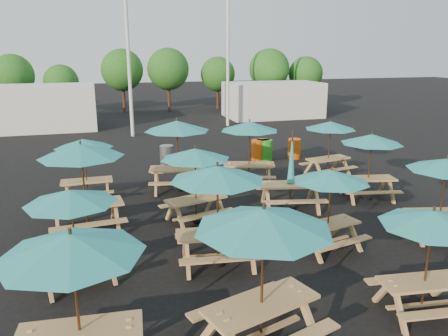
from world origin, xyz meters
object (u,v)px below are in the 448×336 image
object	(u,v)px
picnic_unit_6	(195,158)
picnic_unit_7	(177,130)
picnic_unit_15	(330,129)
waste_bin_0	(167,156)
picnic_unit_0	(72,253)
waste_bin_3	(263,149)
waste_bin_2	(266,150)
picnic_unit_5	(217,179)
picnic_unit_9	(331,181)
picnic_unit_10	(291,178)
waste_bin_1	(258,150)
picnic_unit_4	(263,228)
picnic_unit_8	(432,225)
waste_bin_4	(294,149)
picnic_unit_13	(446,169)
picnic_unit_3	(84,147)
picnic_unit_1	(71,202)
picnic_unit_11	(250,130)
picnic_unit_14	(372,143)

from	to	relation	value
picnic_unit_6	picnic_unit_7	bearing A→B (deg)	73.43
picnic_unit_15	waste_bin_0	size ratio (longest dim) A/B	2.49
picnic_unit_0	waste_bin_3	size ratio (longest dim) A/B	2.55
waste_bin_2	picnic_unit_5	bearing A→B (deg)	-117.82
picnic_unit_9	picnic_unit_10	world-z (taller)	picnic_unit_10
waste_bin_1	picnic_unit_6	bearing A→B (deg)	-123.61
picnic_unit_5	waste_bin_0	bearing A→B (deg)	94.98
picnic_unit_4	waste_bin_1	world-z (taller)	picnic_unit_4
picnic_unit_8	picnic_unit_10	xyz separation A→B (m)	(0.01, 6.03, -0.81)
waste_bin_4	picnic_unit_10	bearing A→B (deg)	-116.24
picnic_unit_5	picnic_unit_7	bearing A→B (deg)	95.26
picnic_unit_13	waste_bin_3	xyz separation A→B (m)	(-1.32, 9.63, -1.45)
picnic_unit_8	waste_bin_2	size ratio (longest dim) A/B	2.27
picnic_unit_8	waste_bin_0	world-z (taller)	picnic_unit_8
picnic_unit_0	waste_bin_1	size ratio (longest dim) A/B	2.55
picnic_unit_3	waste_bin_4	xyz separation A→B (m)	(9.26, 3.49, -1.37)
picnic_unit_4	picnic_unit_5	bearing A→B (deg)	71.17
picnic_unit_10	picnic_unit_15	size ratio (longest dim) A/B	1.08
waste_bin_1	waste_bin_0	bearing A→B (deg)	-179.58
picnic_unit_7	waste_bin_4	distance (m)	7.17
waste_bin_0	picnic_unit_4	bearing A→B (deg)	-91.75
waste_bin_1	waste_bin_2	bearing A→B (deg)	-15.52
picnic_unit_5	waste_bin_3	xyz separation A→B (m)	(4.80, 9.44, -1.64)
picnic_unit_10	picnic_unit_5	bearing A→B (deg)	-125.17
picnic_unit_1	picnic_unit_13	size ratio (longest dim) A/B	0.97
picnic_unit_3	picnic_unit_15	world-z (taller)	picnic_unit_15
picnic_unit_3	waste_bin_4	world-z (taller)	picnic_unit_3
picnic_unit_3	picnic_unit_11	size ratio (longest dim) A/B	0.79
picnic_unit_3	picnic_unit_14	xyz separation A→B (m)	(9.14, -2.55, 0.12)
picnic_unit_15	picnic_unit_4	bearing A→B (deg)	-135.68
picnic_unit_10	waste_bin_0	distance (m)	7.03
picnic_unit_10	picnic_unit_3	bearing A→B (deg)	168.60
picnic_unit_3	waste_bin_2	distance (m)	8.77
picnic_unit_11	picnic_unit_10	bearing A→B (deg)	-65.83
picnic_unit_10	picnic_unit_11	distance (m)	3.10
picnic_unit_7	waste_bin_4	bearing A→B (deg)	40.01
picnic_unit_9	waste_bin_0	bearing A→B (deg)	93.33
picnic_unit_0	picnic_unit_3	size ratio (longest dim) A/B	1.13
picnic_unit_6	picnic_unit_13	world-z (taller)	picnic_unit_6
picnic_unit_13	waste_bin_4	size ratio (longest dim) A/B	2.55
picnic_unit_7	picnic_unit_3	bearing A→B (deg)	-165.24
picnic_unit_3	picnic_unit_11	bearing A→B (deg)	1.44
picnic_unit_6	picnic_unit_10	size ratio (longest dim) A/B	0.97
picnic_unit_6	picnic_unit_15	world-z (taller)	picnic_unit_6
picnic_unit_13	waste_bin_0	world-z (taller)	picnic_unit_13
picnic_unit_0	waste_bin_3	world-z (taller)	picnic_unit_0
picnic_unit_9	picnic_unit_11	size ratio (longest dim) A/B	0.83
picnic_unit_1	picnic_unit_14	world-z (taller)	picnic_unit_14
waste_bin_0	waste_bin_4	size ratio (longest dim) A/B	1.00
picnic_unit_10	picnic_unit_6	bearing A→B (deg)	-163.43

